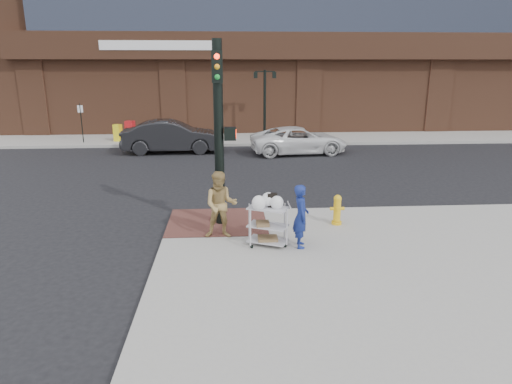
{
  "coord_description": "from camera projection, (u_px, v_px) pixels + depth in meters",
  "views": [
    {
      "loc": [
        -0.28,
        -11.49,
        4.55
      ],
      "look_at": [
        0.46,
        0.09,
        1.25
      ],
      "focal_mm": 32.0,
      "sensor_mm": 36.0,
      "label": 1
    }
  ],
  "objects": [
    {
      "name": "utility_cart",
      "position": [
        268.0,
        222.0,
        11.27
      ],
      "size": [
        1.09,
        0.87,
        1.33
      ],
      "color": "#B2B1B7",
      "rests_on": "sidewalk_near"
    },
    {
      "name": "minivan_white",
      "position": [
        299.0,
        140.0,
        23.53
      ],
      "size": [
        5.18,
        2.79,
        1.38
      ],
      "primitive_type": "imported",
      "rotation": [
        0.0,
        0.0,
        1.67
      ],
      "color": "white",
      "rests_on": "ground"
    },
    {
      "name": "pedestrian_tan",
      "position": [
        221.0,
        205.0,
        11.71
      ],
      "size": [
        0.87,
        0.69,
        1.76
      ],
      "primitive_type": "imported",
      "rotation": [
        0.0,
        0.0,
        -0.03
      ],
      "color": "#A0824B",
      "rests_on": "sidewalk_near"
    },
    {
      "name": "brick_curb_ramp",
      "position": [
        217.0,
        222.0,
        13.07
      ],
      "size": [
        2.8,
        2.4,
        0.01
      ],
      "primitive_type": "cube",
      "color": "#542B27",
      "rests_on": "sidewalk_near"
    },
    {
      "name": "traffic_signal_pole",
      "position": [
        220.0,
        129.0,
        12.23
      ],
      "size": [
        0.61,
        0.51,
        5.0
      ],
      "color": "black",
      "rests_on": "sidewalk_near"
    },
    {
      "name": "lamp_post",
      "position": [
        265.0,
        96.0,
        27.06
      ],
      "size": [
        1.32,
        0.22,
        4.0
      ],
      "color": "black",
      "rests_on": "sidewalk_far"
    },
    {
      "name": "sedan_dark",
      "position": [
        172.0,
        136.0,
        23.77
      ],
      "size": [
        5.17,
        1.97,
        1.68
      ],
      "primitive_type": "imported",
      "rotation": [
        0.0,
        0.0,
        1.61
      ],
      "color": "black",
      "rests_on": "ground"
    },
    {
      "name": "parking_sign",
      "position": [
        82.0,
        123.0,
        25.83
      ],
      "size": [
        0.05,
        0.05,
        2.2
      ],
      "primitive_type": "cylinder",
      "color": "black",
      "rests_on": "sidewalk_far"
    },
    {
      "name": "woman_blue",
      "position": [
        301.0,
        216.0,
        11.12
      ],
      "size": [
        0.4,
        0.59,
        1.58
      ],
      "primitive_type": "imported",
      "rotation": [
        0.0,
        0.0,
        1.53
      ],
      "color": "navy",
      "rests_on": "sidewalk_near"
    },
    {
      "name": "fire_hydrant",
      "position": [
        337.0,
        209.0,
        12.78
      ],
      "size": [
        0.4,
        0.28,
        0.86
      ],
      "color": "yellow",
      "rests_on": "sidewalk_near"
    },
    {
      "name": "newsbox_yellow",
      "position": [
        118.0,
        133.0,
        26.44
      ],
      "size": [
        0.5,
        0.48,
        0.97
      ],
      "primitive_type": "cube",
      "rotation": [
        0.0,
        0.0,
        -0.33
      ],
      "color": "yellow",
      "rests_on": "sidewalk_far"
    },
    {
      "name": "ground",
      "position": [
        239.0,
        238.0,
        12.29
      ],
      "size": [
        220.0,
        220.0,
        0.0
      ],
      "primitive_type": "plane",
      "color": "black",
      "rests_on": "ground"
    },
    {
      "name": "newsbox_red",
      "position": [
        130.0,
        131.0,
        26.67
      ],
      "size": [
        0.57,
        0.54,
        1.14
      ],
      "primitive_type": "cube",
      "rotation": [
        0.0,
        0.0,
        -0.26
      ],
      "color": "red",
      "rests_on": "sidewalk_far"
    },
    {
      "name": "sidewalk_far",
      "position": [
        360.0,
        111.0,
        43.76
      ],
      "size": [
        65.0,
        36.0,
        0.15
      ],
      "primitive_type": "cube",
      "color": "#989690",
      "rests_on": "ground"
    }
  ]
}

